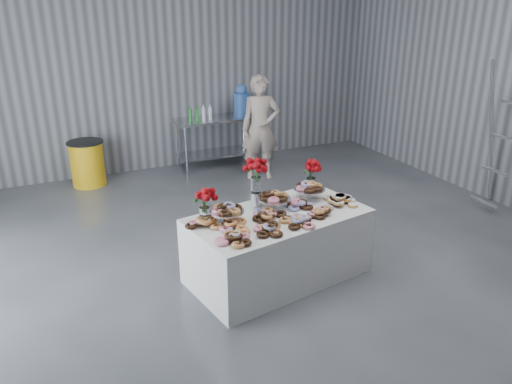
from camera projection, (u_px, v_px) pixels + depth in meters
ground at (286, 286)px, 5.37m from camera, size 9.00×9.00×0.00m
room_walls at (261, 30)px, 4.35m from camera, size 8.04×9.04×4.02m
display_table at (278, 246)px, 5.43m from camera, size 2.04×1.30×0.75m
prep_table at (216, 133)px, 8.90m from camera, size 1.50×0.60×0.90m
donut_mounds at (281, 212)px, 5.24m from camera, size 1.91×1.09×0.09m
cake_stand_left at (227, 210)px, 5.07m from camera, size 0.36×0.36×0.17m
cake_stand_mid at (274, 197)px, 5.38m from camera, size 0.36×0.36×0.17m
cake_stand_right at (310, 188)px, 5.65m from camera, size 0.36×0.36×0.17m
danish_pile at (340, 199)px, 5.56m from camera, size 0.48×0.48×0.11m
bouquet_left at (204, 197)px, 4.98m from camera, size 0.26×0.26×0.42m
bouquet_right at (312, 169)px, 5.78m from camera, size 0.26×0.26×0.42m
bouquet_center at (256, 173)px, 5.40m from camera, size 0.26×0.26×0.57m
water_jug at (242, 101)px, 8.90m from camera, size 0.28×0.28×0.55m
drink_bottles at (200, 113)px, 8.54m from camera, size 0.54×0.08×0.27m
person at (260, 128)px, 8.29m from camera, size 0.73×0.59×1.73m
trash_barrel at (87, 163)px, 8.11m from camera, size 0.57×0.57×0.73m
stepladder at (505, 138)px, 6.95m from camera, size 0.68×0.53×2.14m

